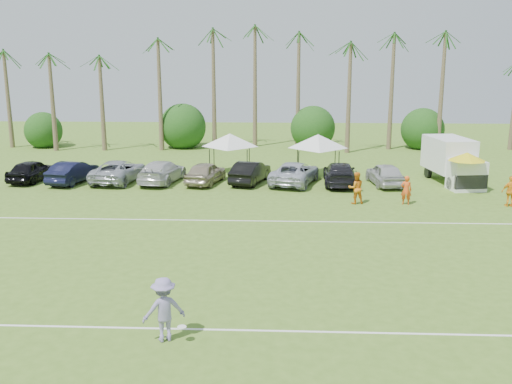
{
  "coord_description": "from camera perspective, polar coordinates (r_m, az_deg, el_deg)",
  "views": [
    {
      "loc": [
        3.08,
        -13.87,
        8.05
      ],
      "look_at": [
        1.87,
        13.65,
        1.6
      ],
      "focal_mm": 40.0,
      "sensor_mm": 36.0,
      "label": 1
    }
  ],
  "objects": [
    {
      "name": "palm_tree_3",
      "position": [
        53.08,
        -9.87,
        15.17
      ],
      "size": [
        2.4,
        2.4,
        11.9
      ],
      "color": "brown",
      "rests_on": "ground"
    },
    {
      "name": "parked_car_2",
      "position": [
        39.24,
        -13.56,
        2.06
      ],
      "size": [
        3.06,
        5.52,
        1.46
      ],
      "primitive_type": "imported",
      "rotation": [
        0.0,
        0.0,
        3.02
      ],
      "color": "#9FA3AC",
      "rests_on": "ground"
    },
    {
      "name": "palm_tree_8",
      "position": [
        52.81,
        13.67,
        12.2
      ],
      "size": [
        2.4,
        2.4,
        8.9
      ],
      "color": "brown",
      "rests_on": "ground"
    },
    {
      "name": "bush_tree_2",
      "position": [
        53.32,
        5.68,
        6.38
      ],
      "size": [
        4.0,
        4.0,
        4.0
      ],
      "color": "brown",
      "rests_on": "ground"
    },
    {
      "name": "canopy_tent_left",
      "position": [
        40.99,
        -2.64,
        5.86
      ],
      "size": [
        4.09,
        4.09,
        3.32
      ],
      "color": "black",
      "rests_on": "ground"
    },
    {
      "name": "parked_car_8",
      "position": [
        38.06,
        12.78,
        1.76
      ],
      "size": [
        2.2,
        4.46,
        1.46
      ],
      "primitive_type": "imported",
      "rotation": [
        0.0,
        0.0,
        3.26
      ],
      "color": "#BBBBBB",
      "rests_on": "ground"
    },
    {
      "name": "palm_tree_4",
      "position": [
        52.35,
        -5.37,
        12.5
      ],
      "size": [
        2.4,
        2.4,
        8.9
      ],
      "color": "brown",
      "rests_on": "ground"
    },
    {
      "name": "field_lines",
      "position": [
        23.5,
        -5.2,
        -6.89
      ],
      "size": [
        80.0,
        12.1,
        0.01
      ],
      "color": "white",
      "rests_on": "ground"
    },
    {
      "name": "palm_tree_2",
      "position": [
        54.03,
        -14.11,
        14.03
      ],
      "size": [
        2.4,
        2.4,
        10.9
      ],
      "color": "brown",
      "rests_on": "ground"
    },
    {
      "name": "box_truck",
      "position": [
        39.81,
        19.07,
        3.08
      ],
      "size": [
        2.9,
        5.91,
        2.92
      ],
      "rotation": [
        0.0,
        0.0,
        0.14
      ],
      "color": "white",
      "rests_on": "ground"
    },
    {
      "name": "sideline_player_c",
      "position": [
        34.69,
        24.12,
        0.05
      ],
      "size": [
        1.02,
        0.45,
        1.72
      ],
      "primitive_type": "imported",
      "rotation": [
        0.0,
        0.0,
        3.18
      ],
      "color": "#FDA01C",
      "rests_on": "ground"
    },
    {
      "name": "palm_tree_6",
      "position": [
        51.89,
        3.66,
        14.44
      ],
      "size": [
        2.4,
        2.4,
        10.9
      ],
      "color": "brown",
      "rests_on": "ground"
    },
    {
      "name": "frisbee_player",
      "position": [
        17.07,
        -9.2,
        -11.51
      ],
      "size": [
        1.43,
        1.16,
        1.94
      ],
      "rotation": [
        0.0,
        0.0,
        3.55
      ],
      "color": "#887CB0",
      "rests_on": "ground"
    },
    {
      "name": "palm_tree_5",
      "position": [
        51.96,
        -0.9,
        13.51
      ],
      "size": [
        2.4,
        2.4,
        9.9
      ],
      "color": "brown",
      "rests_on": "ground"
    },
    {
      "name": "palm_tree_1",
      "position": [
        55.62,
        -19.13,
        12.79
      ],
      "size": [
        2.4,
        2.4,
        9.9
      ],
      "color": "brown",
      "rests_on": "ground"
    },
    {
      "name": "parked_car_7",
      "position": [
        37.68,
        8.37,
        1.84
      ],
      "size": [
        2.26,
        5.12,
        1.46
      ],
      "primitive_type": "imported",
      "rotation": [
        0.0,
        0.0,
        3.1
      ],
      "color": "black",
      "rests_on": "ground"
    },
    {
      "name": "market_umbrella",
      "position": [
        36.95,
        20.34,
        3.34
      ],
      "size": [
        2.26,
        2.26,
        2.52
      ],
      "color": "black",
      "rests_on": "ground"
    },
    {
      "name": "bush_tree_1",
      "position": [
        54.01,
        -7.22,
        6.43
      ],
      "size": [
        4.0,
        4.0,
        4.0
      ],
      "color": "brown",
      "rests_on": "ground"
    },
    {
      "name": "canopy_tent_right",
      "position": [
        40.08,
        6.23,
        5.76
      ],
      "size": [
        4.22,
        4.22,
        3.42
      ],
      "color": "black",
      "rests_on": "ground"
    },
    {
      "name": "palm_tree_9",
      "position": [
        53.97,
        19.07,
        12.8
      ],
      "size": [
        2.4,
        2.4,
        9.9
      ],
      "color": "brown",
      "rests_on": "ground"
    },
    {
      "name": "palm_tree_10",
      "position": [
        55.57,
        24.22,
        13.26
      ],
      "size": [
        2.4,
        2.4,
        10.9
      ],
      "color": "brown",
      "rests_on": "ground"
    },
    {
      "name": "bush_tree_3",
      "position": [
        54.78,
        16.24,
        6.1
      ],
      "size": [
        4.0,
        4.0,
        4.0
      ],
      "color": "brown",
      "rests_on": "ground"
    },
    {
      "name": "parked_car_0",
      "position": [
        41.18,
        -21.49,
        2.02
      ],
      "size": [
        2.27,
        4.48,
        1.46
      ],
      "primitive_type": "imported",
      "rotation": [
        0.0,
        0.0,
        3.01
      ],
      "color": "black",
      "rests_on": "ground"
    },
    {
      "name": "parked_car_5",
      "position": [
        37.75,
        -0.58,
        2.0
      ],
      "size": [
        2.69,
        4.69,
        1.46
      ],
      "primitive_type": "imported",
      "rotation": [
        0.0,
        0.0,
        2.87
      ],
      "color": "black",
      "rests_on": "ground"
    },
    {
      "name": "parked_car_6",
      "position": [
        37.6,
        3.89,
        1.92
      ],
      "size": [
        3.75,
        5.71,
        1.46
      ],
      "primitive_type": "imported",
      "rotation": [
        0.0,
        0.0,
        2.87
      ],
      "color": "#B3B8C4",
      "rests_on": "ground"
    },
    {
      "name": "sideline_player_b",
      "position": [
        32.78,
        9.97,
        0.4
      ],
      "size": [
        0.98,
        0.82,
        1.83
      ],
      "primitive_type": "imported",
      "rotation": [
        0.0,
        0.0,
        3.3
      ],
      "color": "orange",
      "rests_on": "ground"
    },
    {
      "name": "ground",
      "position": [
        16.33,
        -9.07,
        -16.54
      ],
      "size": [
        120.0,
        120.0,
        0.0
      ],
      "primitive_type": "plane",
      "color": "#4B6F21",
      "rests_on": "ground"
    },
    {
      "name": "parked_car_4",
      "position": [
        37.76,
        -5.07,
        1.95
      ],
      "size": [
        2.63,
        4.56,
        1.46
      ],
      "primitive_type": "imported",
      "rotation": [
        0.0,
        0.0,
        2.92
      ],
      "color": "gray",
      "rests_on": "ground"
    },
    {
      "name": "parked_car_3",
      "position": [
        38.47,
        -9.37,
        2.03
      ],
      "size": [
        2.84,
        5.3,
        1.46
      ],
      "primitive_type": "imported",
      "rotation": [
        0.0,
        0.0,
        2.98
      ],
      "color": "#BEBEBE",
      "rests_on": "ground"
    },
    {
      "name": "sideline_player_a",
      "position": [
        33.24,
        14.79,
        0.19
      ],
      "size": [
        0.67,
        0.51,
        1.66
      ],
      "primitive_type": "imported",
      "rotation": [
        0.0,
        0.0,
        2.94
      ],
      "color": "#EF551A",
      "rests_on": "ground"
    },
    {
      "name": "palm_tree_7",
      "position": [
        52.14,
        8.23,
        15.26
      ],
      "size": [
        2.4,
        2.4,
        11.9
      ],
      "color": "brown",
      "rests_on": "ground"
    },
    {
      "name": "bush_tree_0",
      "position": [
        57.64,
        -20.14,
        6.15
      ],
      "size": [
        4.0,
        4.0,
        4.0
      ],
      "color": "brown",
      "rests_on": "ground"
    },
    {
      "name": "palm_tree_0",
      "position": [
        57.62,
        -23.79,
        11.53
      ],
      "size": [
        2.4,
        2.4,
        8.9
      ],
      "color": "brown",
      "rests_on": "ground"
    },
    {
      "name": "parked_car_1",
      "position": [
        39.71,
        -17.83,
        1.92
      ],
      "size": [
        2.37,
        4.65,
        1.46
      ],
      "primitive_type": "imported",
      "rotation": [
        0.0,
        0.0,
        2.95
      ],
      "color": "black",
      "rests_on": "ground"
    }
  ]
}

